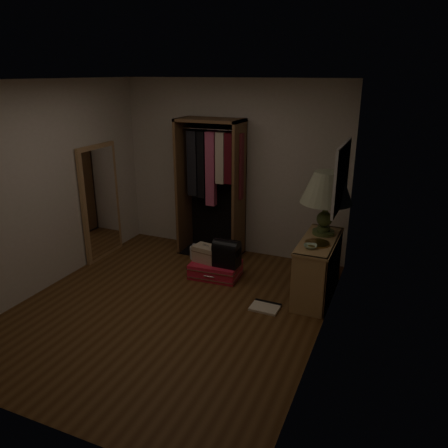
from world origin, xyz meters
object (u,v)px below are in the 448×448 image
Objects in this scene: console_bookshelf at (318,265)px; pink_suitcase at (215,269)px; floor_mirror at (101,202)px; train_case at (206,253)px; black_bag at (227,252)px; table_lamp at (327,189)px; open_wardrobe at (213,177)px; white_jug at (194,252)px.

console_bookshelf reaches higher than pink_suitcase.
floor_mirror is 1.80m from train_case.
table_lamp is (1.21, 0.25, 0.93)m from black_bag.
floor_mirror reaches higher than console_bookshelf.
floor_mirror is 3.29m from table_lamp.
train_case is at bearing 177.38° from black_bag.
console_bookshelf is at bearing 4.40° from black_bag.
floor_mirror is at bearing -152.38° from open_wardrobe.
pink_suitcase is at bearing -64.08° from open_wardrobe.
open_wardrobe is 1.21× the size of floor_mirror.
floor_mirror reaches higher than train_case.
open_wardrobe reaches higher than pink_suitcase.
console_bookshelf is at bearing -1.43° from pink_suitcase.
open_wardrobe is at bearing 157.55° from console_bookshelf.
open_wardrobe reaches higher than floor_mirror.
pink_suitcase is at bearing 11.09° from train_case.
train_case reaches higher than pink_suitcase.
black_bag is 0.90m from white_jug.
console_bookshelf is 2.98× the size of black_bag.
console_bookshelf is 3.27m from floor_mirror.
console_bookshelf is 1.98m from white_jug.
console_bookshelf is 0.96m from table_lamp.
black_bag is at bearing 5.13° from train_case.
open_wardrobe is 1.17m from white_jug.
train_case is at bearing -171.46° from table_lamp.
train_case is at bearing 179.01° from pink_suitcase.
train_case is (-1.52, -0.05, -0.07)m from console_bookshelf.
open_wardrobe is 1.70m from floor_mirror.
floor_mirror is at bearing -179.88° from black_bag.
console_bookshelf is 0.66× the size of floor_mirror.
white_jug is (-0.40, 0.43, -0.22)m from train_case.
train_case is at bearing -177.95° from console_bookshelf.
console_bookshelf is 1.21m from black_bag.
console_bookshelf is 1.60× the size of pink_suitcase.
table_lamp is at bearing -6.00° from white_jug.
console_bookshelf is at bearing 10.70° from train_case.
pink_suitcase is 0.26m from train_case.
black_bag is at bearing -0.77° from floor_mirror.
black_bag is (2.03, -0.03, -0.45)m from floor_mirror.
white_jug is (1.31, 0.42, -0.75)m from floor_mirror.
black_bag reaches higher than train_case.
console_bookshelf reaches higher than train_case.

